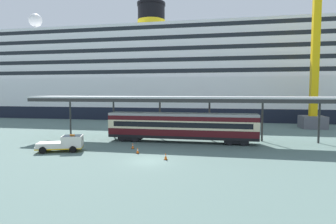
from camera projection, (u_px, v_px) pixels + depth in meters
The scene contains 9 objects.
ground_plane at pixel (149, 161), 27.99m from camera, with size 400.00×400.00×0.00m, color slate.
cruise_ship at pixel (175, 78), 80.99m from camera, with size 164.32×30.89×33.43m.
platform_canopy at pixel (182, 99), 38.46m from camera, with size 45.07×5.58×6.44m.
train_carriage at pixel (182, 126), 38.31m from camera, with size 20.77×2.81×4.11m.
service_truck at pixel (64, 143), 32.48m from camera, with size 5.58×3.62×2.02m.
traffic_cone_near at pixel (138, 151), 31.36m from camera, with size 0.36×0.36×0.69m.
traffic_cone_mid at pixel (166, 156), 28.43m from camera, with size 0.36×0.36×0.76m.
traffic_cone_far at pixel (133, 146), 34.01m from camera, with size 0.36×0.36×0.75m.
dockside_crane at pixel (319, 46), 52.23m from camera, with size 15.34×4.40×51.12m.
Camera 1 is at (7.10, -26.69, 7.06)m, focal length 29.14 mm.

